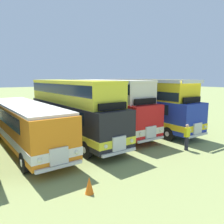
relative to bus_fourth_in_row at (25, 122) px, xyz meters
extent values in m
plane|color=#8C9956|center=(0.00, 0.27, -1.76)|extent=(200.00, 200.00, 0.00)
cube|color=orange|center=(0.00, -0.05, -0.06)|extent=(3.10, 11.16, 2.30)
cube|color=white|center=(0.00, -0.05, -0.66)|extent=(3.14, 11.20, 0.44)
cube|color=#19232D|center=(-0.02, 0.35, 0.54)|extent=(3.00, 8.77, 0.76)
cube|color=#19232D|center=(0.30, -5.50, 0.59)|extent=(2.20, 0.22, 0.90)
cube|color=silver|center=(0.31, -5.61, -0.66)|extent=(0.91, 0.17, 0.80)
cube|color=silver|center=(0.31, -5.64, -1.16)|extent=(2.30, 0.27, 0.16)
sphere|color=#EAEACC|center=(1.21, -5.57, -0.66)|extent=(0.22, 0.22, 0.22)
sphere|color=#EAEACC|center=(-0.59, -5.67, -0.66)|extent=(0.22, 0.22, 0.22)
cube|color=white|center=(0.00, -0.05, 1.16)|extent=(3.04, 10.76, 0.14)
cylinder|color=black|center=(1.37, -3.90, -1.24)|extent=(0.34, 1.05, 1.04)
cylinder|color=silver|center=(1.52, -3.89, -1.24)|extent=(0.04, 0.36, 0.36)
cylinder|color=black|center=(-0.93, -4.02, -1.24)|extent=(0.34, 1.05, 1.04)
cylinder|color=silver|center=(-1.08, -4.03, -1.24)|extent=(0.04, 0.36, 0.36)
cylinder|color=black|center=(0.95, 3.73, -1.24)|extent=(0.34, 1.05, 1.04)
cylinder|color=silver|center=(1.10, 3.74, -1.24)|extent=(0.04, 0.36, 0.36)
cube|color=black|center=(3.48, 0.09, -0.06)|extent=(3.07, 11.23, 2.30)
cube|color=yellow|center=(3.48, 0.09, -0.66)|extent=(3.11, 11.27, 0.44)
cube|color=#19232D|center=(3.46, 0.49, 0.54)|extent=(2.97, 8.84, 0.76)
cube|color=#19232D|center=(3.76, -5.40, 0.59)|extent=(2.20, 0.21, 0.90)
cube|color=silver|center=(3.77, -5.51, -0.66)|extent=(0.90, 0.17, 0.80)
cube|color=silver|center=(3.77, -5.54, -1.16)|extent=(2.30, 0.26, 0.16)
sphere|color=#EAEACC|center=(4.67, -5.48, -0.66)|extent=(0.22, 0.22, 0.22)
sphere|color=#EAEACC|center=(2.87, -5.57, -0.66)|extent=(0.22, 0.22, 0.22)
cube|color=yellow|center=(3.47, 0.34, 1.84)|extent=(2.92, 10.33, 1.50)
cube|color=yellow|center=(3.47, 0.34, 2.66)|extent=(2.99, 10.43, 0.14)
cube|color=#19232D|center=(3.47, 0.34, 2.14)|extent=(2.95, 10.23, 0.68)
cube|color=black|center=(3.74, -4.91, 1.34)|extent=(1.90, 0.22, 0.40)
cylinder|color=black|center=(4.83, -3.80, -1.24)|extent=(0.33, 1.05, 1.04)
cylinder|color=silver|center=(4.98, -3.80, -1.24)|extent=(0.04, 0.36, 0.36)
cylinder|color=black|center=(2.53, -3.92, -1.24)|extent=(0.33, 1.05, 1.04)
cylinder|color=silver|center=(2.38, -3.93, -1.24)|extent=(0.04, 0.36, 0.36)
cylinder|color=black|center=(4.44, 3.90, -1.24)|extent=(0.33, 1.05, 1.04)
cylinder|color=silver|center=(4.59, 3.91, -1.24)|extent=(0.04, 0.36, 0.36)
cylinder|color=black|center=(2.14, 3.79, -1.24)|extent=(0.33, 1.05, 1.04)
cylinder|color=silver|center=(1.99, 3.78, -1.24)|extent=(0.04, 0.36, 0.36)
cube|color=red|center=(6.96, 0.51, -0.06)|extent=(2.58, 10.07, 2.30)
cube|color=silver|center=(6.96, 0.51, -0.66)|extent=(2.62, 10.11, 0.44)
cube|color=#19232D|center=(6.95, 0.91, 0.54)|extent=(2.59, 7.67, 0.76)
cube|color=#19232D|center=(7.00, -4.45, 0.59)|extent=(2.20, 0.12, 0.90)
cube|color=silver|center=(7.00, -4.56, -0.66)|extent=(0.90, 0.13, 0.80)
cube|color=silver|center=(7.00, -4.59, -1.16)|extent=(2.30, 0.16, 0.16)
sphere|color=#EAEACC|center=(7.90, -4.57, -0.66)|extent=(0.22, 0.22, 0.22)
sphere|color=#EAEACC|center=(6.10, -4.58, -0.66)|extent=(0.22, 0.22, 0.22)
cube|color=silver|center=(6.96, 0.76, 1.84)|extent=(2.47, 9.17, 1.50)
cube|color=silver|center=(6.96, 0.76, 2.66)|extent=(2.53, 9.27, 0.14)
cube|color=#19232D|center=(6.96, 0.76, 2.14)|extent=(2.51, 9.07, 0.68)
cube|color=black|center=(6.99, -3.96, 1.34)|extent=(1.90, 0.13, 0.40)
cylinder|color=black|center=(8.13, -2.90, -1.24)|extent=(0.29, 1.04, 1.04)
cylinder|color=silver|center=(8.28, -2.90, -1.24)|extent=(0.02, 0.36, 0.36)
cylinder|color=black|center=(5.83, -2.92, -1.24)|extent=(0.29, 1.04, 1.04)
cylinder|color=silver|center=(5.68, -2.92, -1.24)|extent=(0.02, 0.36, 0.36)
cylinder|color=black|center=(8.08, 3.75, -1.24)|extent=(0.29, 1.04, 1.04)
cylinder|color=silver|center=(8.23, 3.75, -1.24)|extent=(0.02, 0.36, 0.36)
cylinder|color=black|center=(5.78, 3.73, -1.24)|extent=(0.29, 1.04, 1.04)
cylinder|color=silver|center=(5.63, 3.73, -1.24)|extent=(0.02, 0.36, 0.36)
cube|color=#1E339E|center=(10.43, 0.19, -0.06)|extent=(2.70, 11.49, 2.30)
cube|color=yellow|center=(10.43, 0.19, -0.66)|extent=(2.74, 11.53, 0.44)
cube|color=#19232D|center=(10.43, 0.59, 0.54)|extent=(2.69, 9.09, 0.76)
cube|color=#19232D|center=(10.53, -5.47, 0.59)|extent=(2.20, 0.14, 0.90)
cube|color=silver|center=(10.54, -5.58, -0.66)|extent=(0.90, 0.14, 0.80)
cube|color=silver|center=(10.54, -5.61, -1.16)|extent=(2.30, 0.18, 0.16)
sphere|color=#EAEACC|center=(11.44, -5.57, -0.66)|extent=(0.22, 0.22, 0.22)
sphere|color=#EAEACC|center=(9.64, -5.61, -0.66)|extent=(0.22, 0.22, 0.22)
cube|color=yellow|center=(10.43, 0.44, 1.84)|extent=(2.59, 10.59, 1.50)
cube|color=silver|center=(10.53, -5.03, 2.64)|extent=(2.40, 0.14, 0.24)
cube|color=silver|center=(10.35, 5.22, 2.64)|extent=(2.40, 0.14, 0.24)
cube|color=silver|center=(11.63, 0.46, 2.64)|extent=(0.29, 10.55, 0.24)
cube|color=silver|center=(9.23, 0.42, 2.64)|extent=(0.29, 10.55, 0.24)
cube|color=#19232D|center=(10.43, 0.44, 1.54)|extent=(2.62, 10.49, 0.64)
cube|color=black|center=(10.53, -4.98, 1.34)|extent=(1.90, 0.15, 0.40)
cylinder|color=black|center=(11.66, -3.91, -1.24)|extent=(0.30, 1.04, 1.04)
cylinder|color=silver|center=(11.81, -3.91, -1.24)|extent=(0.03, 0.36, 0.36)
cylinder|color=black|center=(9.36, -3.95, -1.24)|extent=(0.30, 1.04, 1.04)
cylinder|color=silver|center=(9.21, -3.95, -1.24)|extent=(0.03, 0.36, 0.36)
cylinder|color=black|center=(11.51, 4.14, -1.24)|extent=(0.30, 1.04, 1.04)
cylinder|color=silver|center=(11.66, 4.14, -1.24)|extent=(0.03, 0.36, 0.36)
cylinder|color=black|center=(9.22, 4.10, -1.24)|extent=(0.30, 1.04, 1.04)
cylinder|color=silver|center=(9.07, 4.09, -1.24)|extent=(0.03, 0.36, 0.36)
cone|color=orange|center=(0.84, -7.59, -1.39)|extent=(0.36, 0.36, 0.73)
cylinder|color=#23232D|center=(8.65, -6.16, -1.31)|extent=(0.24, 0.24, 0.90)
cube|color=yellow|center=(8.65, -6.16, -0.56)|extent=(0.36, 0.22, 0.60)
sphere|color=tan|center=(8.65, -6.16, -0.14)|extent=(0.22, 0.22, 0.22)
cylinder|color=#8C704C|center=(2.69, 9.68, -1.23)|extent=(0.08, 0.08, 1.05)
cylinder|color=#8C704C|center=(8.06, 9.68, -1.23)|extent=(0.08, 0.08, 1.05)
cylinder|color=#8C704C|center=(13.43, 9.68, -1.23)|extent=(0.08, 0.08, 1.05)
cylinder|color=beige|center=(0.00, 9.68, -0.83)|extent=(26.86, 0.03, 0.03)
camera|label=1|loc=(-2.95, -15.12, 2.94)|focal=35.36mm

